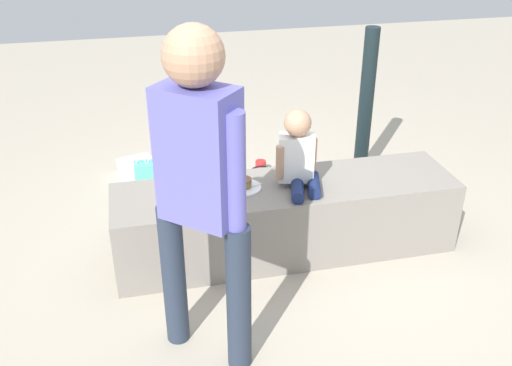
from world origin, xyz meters
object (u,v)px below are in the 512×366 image
child_seated (298,154)px  handbag_black_leather (260,194)px  gift_bag (148,178)px  water_bottle_near_gift (194,185)px  party_cup_red (261,167)px  handbag_brown_canvas (301,183)px  cake_box_white (138,169)px  adult_standing (200,177)px  cake_plate (243,185)px

child_seated → handbag_black_leather: (-0.11, 0.53, -0.55)m
gift_bag → water_bottle_near_gift: (0.32, -0.14, -0.02)m
gift_bag → party_cup_red: bearing=10.0°
handbag_black_leather → handbag_brown_canvas: handbag_black_leather is taller
cake_box_white → gift_bag: bearing=-78.7°
handbag_black_leather → adult_standing: bearing=-114.0°
child_seated → cake_plate: size_ratio=2.16×
child_seated → water_bottle_near_gift: bearing=123.4°
water_bottle_near_gift → handbag_brown_canvas: handbag_brown_canvas is taller
water_bottle_near_gift → handbag_brown_canvas: 0.80m
cake_plate → gift_bag: cake_plate is taller
handbag_black_leather → child_seated: bearing=-78.5°
party_cup_red → handbag_brown_canvas: bearing=-64.2°
gift_bag → water_bottle_near_gift: gift_bag is taller
cake_plate → gift_bag: bearing=120.3°
water_bottle_near_gift → cake_box_white: bearing=129.3°
child_seated → cake_plate: child_seated is taller
adult_standing → water_bottle_near_gift: adult_standing is taller
gift_bag → water_bottle_near_gift: bearing=-23.9°
party_cup_red → cake_box_white: bearing=169.9°
child_seated → handbag_brown_canvas: 0.94m
child_seated → gift_bag: (-0.87, 0.97, -0.55)m
cake_plate → handbag_black_leather: cake_plate is taller
cake_plate → gift_bag: 1.13m
adult_standing → gift_bag: bearing=96.2°
party_cup_red → handbag_brown_canvas: (0.21, -0.43, 0.05)m
child_seated → party_cup_red: 1.29m
child_seated → handbag_black_leather: bearing=101.5°
party_cup_red → water_bottle_near_gift: bearing=-152.5°
gift_bag → cake_box_white: bearing=101.3°
cake_plate → handbag_brown_canvas: (0.58, 0.66, -0.39)m
handbag_brown_canvas → water_bottle_near_gift: bearing=170.9°
cake_plate → handbag_brown_canvas: bearing=48.7°
party_cup_red → handbag_brown_canvas: handbag_brown_canvas is taller
child_seated → handbag_brown_canvas: size_ratio=1.65×
cake_plate → water_bottle_near_gift: 0.90m
gift_bag → cake_box_white: size_ratio=0.97×
child_seated → cake_box_white: bearing=125.7°
adult_standing → cake_plate: 1.00m
gift_bag → child_seated: bearing=-48.2°
gift_bag → handbag_brown_canvas: 1.15m
gift_bag → party_cup_red: 0.93m
gift_bag → handbag_black_leather: bearing=-29.8°
handbag_black_leather → handbag_brown_canvas: 0.40m
cake_plate → handbag_black_leather: (0.22, 0.49, -0.35)m
child_seated → gift_bag: child_seated is taller
water_bottle_near_gift → party_cup_red: (0.58, 0.30, -0.06)m
gift_bag → cake_box_white: (-0.07, 0.33, -0.08)m
cake_plate → gift_bag: size_ratio=0.74×
gift_bag → party_cup_red: gift_bag is taller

